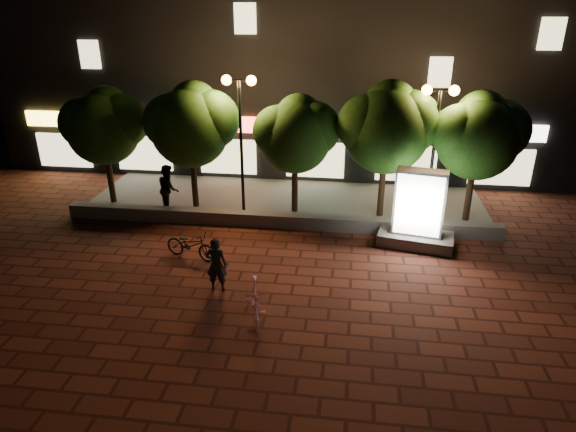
% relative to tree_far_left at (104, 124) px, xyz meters
% --- Properties ---
extents(ground, '(80.00, 80.00, 0.00)m').
position_rel_tree_far_left_xyz_m(ground, '(6.95, -5.46, -3.29)').
color(ground, '#60291E').
rests_on(ground, ground).
extents(retaining_wall, '(16.00, 0.45, 0.50)m').
position_rel_tree_far_left_xyz_m(retaining_wall, '(6.95, -1.46, -3.04)').
color(retaining_wall, '#66635F').
rests_on(retaining_wall, ground).
extents(sidewalk, '(16.00, 5.00, 0.08)m').
position_rel_tree_far_left_xyz_m(sidewalk, '(6.95, 1.04, -3.25)').
color(sidewalk, '#66635F').
rests_on(sidewalk, ground).
extents(building_block, '(28.00, 8.12, 11.30)m').
position_rel_tree_far_left_xyz_m(building_block, '(6.94, 7.53, 1.70)').
color(building_block, black).
rests_on(building_block, ground).
extents(tree_far_left, '(3.36, 2.80, 4.63)m').
position_rel_tree_far_left_xyz_m(tree_far_left, '(0.00, 0.00, 0.00)').
color(tree_far_left, black).
rests_on(tree_far_left, sidewalk).
extents(tree_left, '(3.60, 3.00, 4.89)m').
position_rel_tree_far_left_xyz_m(tree_left, '(3.50, 0.00, 0.15)').
color(tree_left, black).
rests_on(tree_left, sidewalk).
extents(tree_mid, '(3.24, 2.70, 4.50)m').
position_rel_tree_far_left_xyz_m(tree_mid, '(7.50, -0.00, -0.08)').
color(tree_mid, black).
rests_on(tree_mid, sidewalk).
extents(tree_right, '(3.72, 3.10, 5.07)m').
position_rel_tree_far_left_xyz_m(tree_right, '(10.80, 0.00, 0.27)').
color(tree_right, black).
rests_on(tree_right, sidewalk).
extents(tree_far_right, '(3.48, 2.90, 4.76)m').
position_rel_tree_far_left_xyz_m(tree_far_right, '(14.00, 0.00, 0.08)').
color(tree_far_right, black).
rests_on(tree_far_right, sidewalk).
extents(street_lamp_left, '(1.26, 0.36, 5.18)m').
position_rel_tree_far_left_xyz_m(street_lamp_left, '(5.45, -0.26, 0.74)').
color(street_lamp_left, black).
rests_on(street_lamp_left, sidewalk).
extents(street_lamp_right, '(1.26, 0.36, 4.98)m').
position_rel_tree_far_left_xyz_m(street_lamp_right, '(12.45, -0.26, 0.60)').
color(street_lamp_right, black).
rests_on(street_lamp_right, sidewalk).
extents(ad_kiosk, '(2.67, 1.69, 2.68)m').
position_rel_tree_far_left_xyz_m(ad_kiosk, '(11.87, -2.32, -2.21)').
color(ad_kiosk, '#66635F').
rests_on(ad_kiosk, ground).
extents(scooter_pink, '(0.93, 1.90, 1.10)m').
position_rel_tree_far_left_xyz_m(scooter_pink, '(7.30, -7.32, -2.74)').
color(scooter_pink, '#EF99CA').
rests_on(scooter_pink, ground).
extents(rider, '(0.61, 0.41, 1.66)m').
position_rel_tree_far_left_xyz_m(rider, '(5.93, -6.04, -2.46)').
color(rider, black).
rests_on(rider, ground).
extents(scooter_parked, '(1.92, 1.11, 0.95)m').
position_rel_tree_far_left_xyz_m(scooter_parked, '(4.58, -4.25, -2.81)').
color(scooter_parked, black).
rests_on(scooter_parked, ground).
extents(pedestrian, '(1.06, 1.16, 1.92)m').
position_rel_tree_far_left_xyz_m(pedestrian, '(2.66, -0.81, -2.25)').
color(pedestrian, black).
rests_on(pedestrian, sidewalk).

